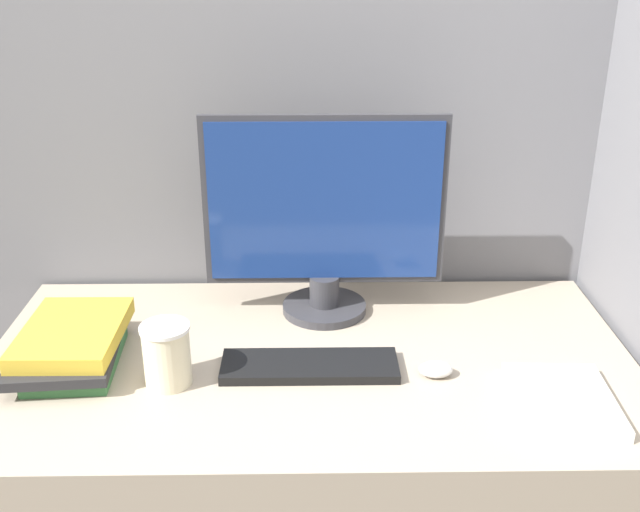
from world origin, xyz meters
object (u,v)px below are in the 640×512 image
object	(u,v)px
monitor	(327,221)
mouse	(438,369)
book_stack	(74,345)
keyboard	(313,366)
coffee_cup	(169,355)

from	to	relation	value
monitor	mouse	world-z (taller)	monitor
book_stack	monitor	bearing A→B (deg)	23.47
monitor	keyboard	bearing A→B (deg)	-97.24
coffee_cup	book_stack	world-z (taller)	coffee_cup
monitor	keyboard	xyz separation A→B (m)	(-0.03, -0.27, -0.22)
keyboard	mouse	world-z (taller)	mouse
keyboard	coffee_cup	xyz separation A→B (m)	(-0.29, -0.04, 0.06)
mouse	book_stack	world-z (taller)	book_stack
mouse	coffee_cup	bearing A→B (deg)	-178.28
keyboard	coffee_cup	size ratio (longest dim) A/B	2.83
coffee_cup	book_stack	distance (m)	0.23
monitor	coffee_cup	distance (m)	0.49
monitor	book_stack	distance (m)	0.62
monitor	mouse	bearing A→B (deg)	-53.16
monitor	coffee_cup	world-z (taller)	monitor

